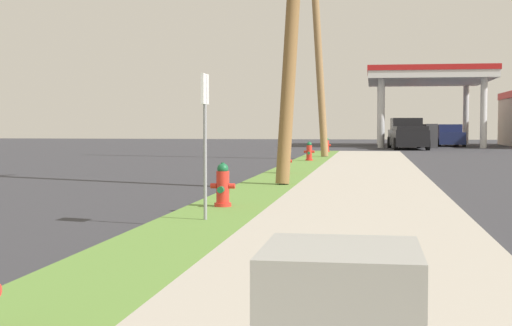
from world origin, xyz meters
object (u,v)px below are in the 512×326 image
(fire_hydrant_fourth, at_px, (309,152))
(car_navy_by_near_pump, at_px, (448,136))
(fire_hydrant_second, at_px, (223,187))
(car_red_by_far_pump, at_px, (415,135))
(fire_hydrant_fifth, at_px, (327,146))
(truck_black_at_forecourt, at_px, (408,135))
(street_sign_post, at_px, (205,116))
(fire_hydrant_third, at_px, (285,162))
(utility_pole_background, at_px, (318,38))

(fire_hydrant_fourth, xyz_separation_m, car_navy_by_near_pump, (7.87, 25.99, 0.28))
(fire_hydrant_second, distance_m, car_red_by_far_pump, 50.04)
(fire_hydrant_fourth, height_order, fire_hydrant_fifth, same)
(fire_hydrant_fourth, relative_size, truck_black_at_forecourt, 0.13)
(car_red_by_far_pump, bearing_deg, car_navy_by_near_pump, -74.15)
(street_sign_post, xyz_separation_m, car_red_by_far_pump, (5.85, 51.46, -0.91))
(fire_hydrant_fifth, bearing_deg, car_red_by_far_pump, 76.07)
(car_navy_by_near_pump, bearing_deg, fire_hydrant_third, -103.21)
(street_sign_post, xyz_separation_m, car_navy_by_near_pump, (7.83, 44.46, -0.91))
(car_red_by_far_pump, bearing_deg, truck_black_at_forecourt, -94.96)
(fire_hydrant_fourth, height_order, street_sign_post, street_sign_post)
(car_navy_by_near_pump, xyz_separation_m, truck_black_at_forecourt, (-3.23, -7.28, 0.19))
(fire_hydrant_third, height_order, car_navy_by_near_pump, car_navy_by_near_pump)
(truck_black_at_forecourt, bearing_deg, fire_hydrant_third, -100.06)
(fire_hydrant_fifth, height_order, car_navy_by_near_pump, car_navy_by_near_pump)
(fire_hydrant_fourth, relative_size, street_sign_post, 0.35)
(fire_hydrant_second, bearing_deg, fire_hydrant_fourth, 89.77)
(fire_hydrant_second, bearing_deg, fire_hydrant_fifth, 89.63)
(car_red_by_far_pump, bearing_deg, fire_hydrant_fifth, -103.93)
(fire_hydrant_fifth, height_order, street_sign_post, street_sign_post)
(fire_hydrant_fourth, distance_m, truck_black_at_forecourt, 19.29)
(fire_hydrant_third, bearing_deg, street_sign_post, -89.51)
(fire_hydrant_second, xyz_separation_m, fire_hydrant_third, (0.01, 8.94, 0.00))
(utility_pole_background, height_order, car_red_by_far_pump, utility_pole_background)
(car_navy_by_near_pump, bearing_deg, street_sign_post, -99.99)
(street_sign_post, height_order, car_navy_by_near_pump, street_sign_post)
(fire_hydrant_fourth, bearing_deg, fire_hydrant_third, -90.43)
(fire_hydrant_second, xyz_separation_m, fire_hydrant_fifth, (0.17, 26.40, 0.00))
(fire_hydrant_third, distance_m, truck_black_at_forecourt, 26.89)
(fire_hydrant_fifth, height_order, utility_pole_background, utility_pole_background)
(fire_hydrant_third, bearing_deg, truck_black_at_forecourt, 79.94)
(fire_hydrant_fourth, distance_m, car_navy_by_near_pump, 27.16)
(fire_hydrant_second, height_order, street_sign_post, street_sign_post)
(street_sign_post, bearing_deg, car_red_by_far_pump, 83.52)
(utility_pole_background, height_order, car_navy_by_near_pump, utility_pole_background)
(street_sign_post, bearing_deg, fire_hydrant_fourth, 90.10)
(fire_hydrant_third, bearing_deg, utility_pole_background, 89.57)
(fire_hydrant_fifth, distance_m, car_red_by_far_pump, 23.99)
(fire_hydrant_third, height_order, fire_hydrant_fourth, same)
(car_red_by_far_pump, distance_m, truck_black_at_forecourt, 14.33)
(utility_pole_background, height_order, truck_black_at_forecourt, utility_pole_background)
(utility_pole_background, xyz_separation_m, car_red_by_far_pump, (5.85, 29.12, -4.63))
(fire_hydrant_fourth, relative_size, car_red_by_far_pump, 0.16)
(fire_hydrant_third, xyz_separation_m, car_navy_by_near_pump, (7.92, 33.75, 0.28))
(car_navy_by_near_pump, distance_m, truck_black_at_forecourt, 7.96)
(fire_hydrant_fifth, height_order, car_red_by_far_pump, car_red_by_far_pump)
(utility_pole_background, distance_m, truck_black_at_forecourt, 16.17)
(fire_hydrant_fourth, xyz_separation_m, street_sign_post, (0.03, -18.47, 1.19))
(car_navy_by_near_pump, bearing_deg, fire_hydrant_fifth, -115.48)
(fire_hydrant_second, distance_m, fire_hydrant_third, 8.94)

